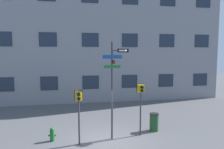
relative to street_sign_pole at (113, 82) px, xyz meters
name	(u,v)px	position (x,y,z in m)	size (l,w,h in m)	color
ground_plane	(106,142)	(-0.42, -0.34, -2.89)	(60.00, 60.00, 0.00)	#515154
building_facade	(90,19)	(-0.42, 8.37, 4.30)	(24.00, 0.64, 14.37)	gray
street_sign_pole	(113,82)	(0.00, 0.00, 0.00)	(1.30, 0.92, 4.86)	#2D2D33
pedestrian_signal_left	(79,102)	(-1.70, -0.39, -0.83)	(0.38, 0.40, 2.59)	#2D2D33
pedestrian_signal_right	(141,95)	(1.50, 0.22, -0.75)	(0.39, 0.40, 2.71)	#2D2D33
fire_hydrant	(52,135)	(-3.00, 0.26, -2.55)	(0.38, 0.22, 0.69)	#196028
trash_bin	(154,122)	(2.44, 0.71, -2.39)	(0.51, 0.51, 0.98)	#1E4723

